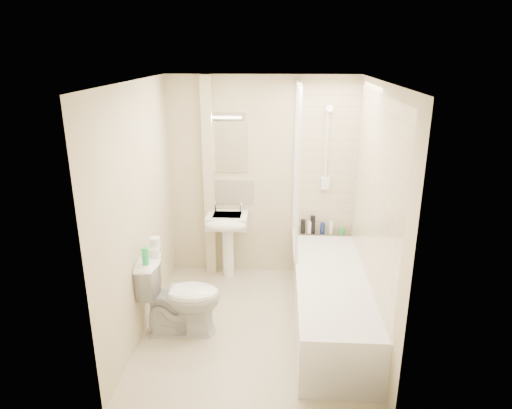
{
  "coord_description": "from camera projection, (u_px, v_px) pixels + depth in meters",
  "views": [
    {
      "loc": [
        0.23,
        -3.97,
        2.66
      ],
      "look_at": [
        -0.01,
        0.2,
        1.23
      ],
      "focal_mm": 32.0,
      "sensor_mm": 36.0,
      "label": 1
    }
  ],
  "objects": [
    {
      "name": "shower_fixture",
      "position": [
        327.0,
        152.0,
        5.21
      ],
      "size": [
        0.1,
        0.16,
        0.99
      ],
      "color": "white",
      "rests_on": "wall_back"
    },
    {
      "name": "bathtub",
      "position": [
        331.0,
        301.0,
        4.53
      ],
      "size": [
        0.7,
        2.1,
        0.55
      ],
      "color": "white",
      "rests_on": "ground"
    },
    {
      "name": "ceiling",
      "position": [
        255.0,
        82.0,
        3.85
      ],
      "size": [
        2.2,
        2.5,
        0.02
      ],
      "primitive_type": "cube",
      "color": "white",
      "rests_on": "wall_back"
    },
    {
      "name": "wall_left",
      "position": [
        139.0,
        213.0,
        4.3
      ],
      "size": [
        0.02,
        2.5,
        2.4
      ],
      "primitive_type": "cube",
      "color": "beige",
      "rests_on": "ground"
    },
    {
      "name": "wall_right",
      "position": [
        375.0,
        217.0,
        4.18
      ],
      "size": [
        0.02,
        2.5,
        2.4
      ],
      "primitive_type": "cube",
      "color": "beige",
      "rests_on": "ground"
    },
    {
      "name": "mirror",
      "position": [
        228.0,
        147.0,
        5.31
      ],
      "size": [
        0.46,
        0.01,
        0.6
      ],
      "primitive_type": "cube",
      "color": "white",
      "rests_on": "wall_back"
    },
    {
      "name": "bottle_black_a",
      "position": [
        303.0,
        226.0,
        5.49
      ],
      "size": [
        0.06,
        0.06,
        0.17
      ],
      "primitive_type": "cylinder",
      "color": "black",
      "rests_on": "bathtub"
    },
    {
      "name": "bottle_white_a",
      "position": [
        310.0,
        227.0,
        5.49
      ],
      "size": [
        0.06,
        0.06,
        0.16
      ],
      "primitive_type": "cylinder",
      "color": "white",
      "rests_on": "bathtub"
    },
    {
      "name": "floor",
      "position": [
        255.0,
        326.0,
        4.63
      ],
      "size": [
        2.5,
        2.5,
        0.0
      ],
      "primitive_type": "plane",
      "color": "beige",
      "rests_on": "ground"
    },
    {
      "name": "bottle_green",
      "position": [
        342.0,
        231.0,
        5.48
      ],
      "size": [
        0.06,
        0.06,
        0.08
      ],
      "primitive_type": "cylinder",
      "color": "green",
      "rests_on": "bathtub"
    },
    {
      "name": "strip_light",
      "position": [
        227.0,
        115.0,
        5.17
      ],
      "size": [
        0.42,
        0.07,
        0.07
      ],
      "primitive_type": "cube",
      "color": "silver",
      "rests_on": "wall_back"
    },
    {
      "name": "pedestal_sink",
      "position": [
        227.0,
        228.0,
        5.4
      ],
      "size": [
        0.48,
        0.46,
        0.93
      ],
      "color": "white",
      "rests_on": "ground"
    },
    {
      "name": "splashback",
      "position": [
        229.0,
        192.0,
        5.49
      ],
      "size": [
        0.6,
        0.02,
        0.3
      ],
      "primitive_type": "cube",
      "color": "beige",
      "rests_on": "wall_back"
    },
    {
      "name": "green_bottle",
      "position": [
        145.0,
        256.0,
        4.17
      ],
      "size": [
        0.06,
        0.06,
        0.17
      ],
      "primitive_type": "cylinder",
      "color": "#28C05D",
      "rests_on": "toilet"
    },
    {
      "name": "bottle_black_b",
      "position": [
        313.0,
        225.0,
        5.47
      ],
      "size": [
        0.06,
        0.06,
        0.22
      ],
      "primitive_type": "cylinder",
      "color": "black",
      "rests_on": "bathtub"
    },
    {
      "name": "toilet_roll_lower",
      "position": [
        154.0,
        252.0,
        4.35
      ],
      "size": [
        0.12,
        0.12,
        0.09
      ],
      "primitive_type": "cylinder",
      "color": "white",
      "rests_on": "toilet"
    },
    {
      "name": "toilet_roll_upper",
      "position": [
        155.0,
        242.0,
        4.36
      ],
      "size": [
        0.1,
        0.1,
        0.09
      ],
      "primitive_type": "cylinder",
      "color": "white",
      "rests_on": "toilet_roll_lower"
    },
    {
      "name": "wall_back",
      "position": [
        262.0,
        179.0,
        5.42
      ],
      "size": [
        2.2,
        0.02,
        2.4
      ],
      "primitive_type": "cube",
      "color": "beige",
      "rests_on": "ground"
    },
    {
      "name": "bottle_white_b",
      "position": [
        331.0,
        228.0,
        5.47
      ],
      "size": [
        0.05,
        0.05,
        0.15
      ],
      "primitive_type": "cylinder",
      "color": "white",
      "rests_on": "bathtub"
    },
    {
      "name": "bottle_blue",
      "position": [
        323.0,
        228.0,
        5.48
      ],
      "size": [
        0.06,
        0.06,
        0.14
      ],
      "primitive_type": "cylinder",
      "color": "navy",
      "rests_on": "bathtub"
    },
    {
      "name": "tile_back",
      "position": [
        326.0,
        161.0,
        5.29
      ],
      "size": [
        0.7,
        0.01,
        1.75
      ],
      "primitive_type": "cube",
      "color": "beige",
      "rests_on": "wall_back"
    },
    {
      "name": "toilet",
      "position": [
        181.0,
        296.0,
        4.42
      ],
      "size": [
        0.5,
        0.8,
        0.78
      ],
      "primitive_type": "imported",
      "rotation": [
        0.0,
        0.0,
        1.61
      ],
      "color": "white",
      "rests_on": "ground"
    },
    {
      "name": "shower_screen",
      "position": [
        297.0,
        168.0,
        4.89
      ],
      "size": [
        0.04,
        0.92,
        1.8
      ],
      "color": "white",
      "rests_on": "bathtub"
    },
    {
      "name": "pipe_boxing",
      "position": [
        209.0,
        179.0,
        5.4
      ],
      "size": [
        0.12,
        0.12,
        2.4
      ],
      "primitive_type": "cube",
      "color": "beige",
      "rests_on": "ground"
    },
    {
      "name": "tile_right",
      "position": [
        375.0,
        192.0,
        4.15
      ],
      "size": [
        0.01,
        2.1,
        1.75
      ],
      "primitive_type": "cube",
      "color": "beige",
      "rests_on": "wall_right"
    }
  ]
}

